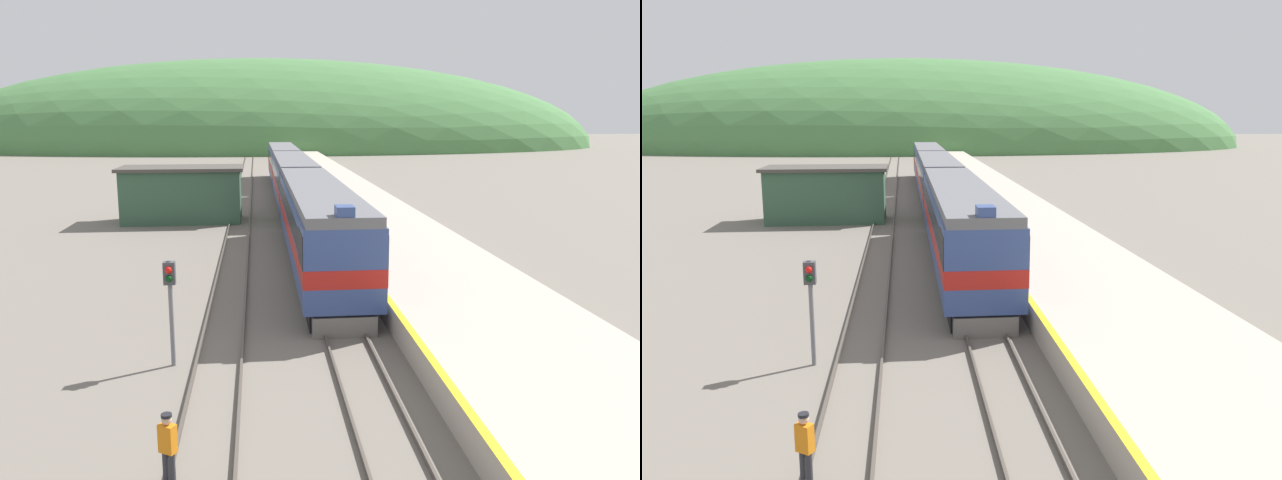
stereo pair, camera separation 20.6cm
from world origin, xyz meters
The scene contains 10 objects.
track_main centered at (0.00, 70.00, 0.08)m, with size 1.52×180.00×0.16m.
track_siding centered at (-4.34, 70.00, 0.08)m, with size 1.52×180.00×0.16m.
platform centered at (5.15, 50.00, 0.50)m, with size 6.88×140.00×1.00m.
distant_hills centered at (0.00, 154.87, 0.00)m, with size 162.88×73.30×42.11m.
station_shed centered at (-8.54, 45.33, 2.06)m, with size 9.03×4.58×4.08m.
express_train_lead_car centered at (0.00, 29.54, 2.38)m, with size 3.03×20.83×4.71m.
carriage_second centered at (0.00, 50.67, 2.36)m, with size 3.02×19.20×4.35m.
carriage_third centered at (0.00, 70.75, 2.36)m, with size 3.02×19.20×4.35m.
signal_post_siding centered at (-5.77, 17.51, 2.48)m, with size 0.36×0.42×3.43m.
track_worker centered at (-5.01, 10.82, 0.96)m, with size 0.42×0.38×1.69m.
Camera 1 is at (-3.02, -1.49, 7.82)m, focal length 35.00 mm.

